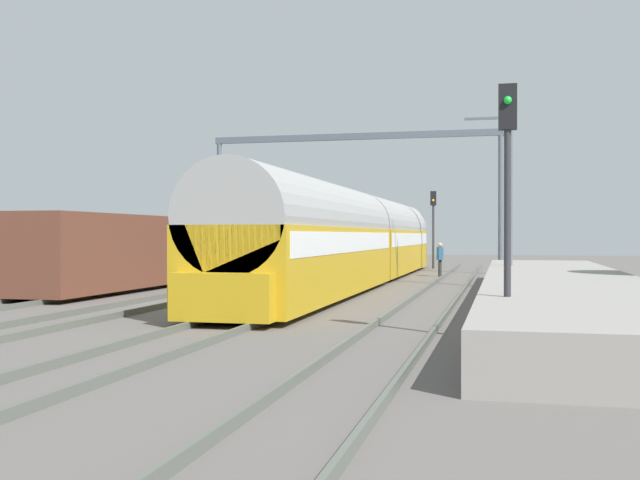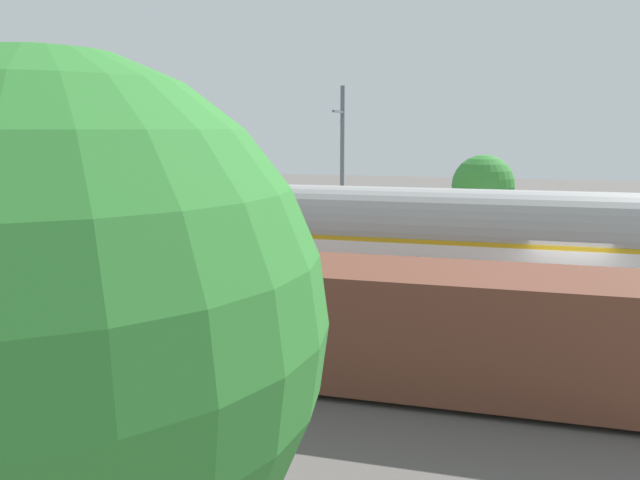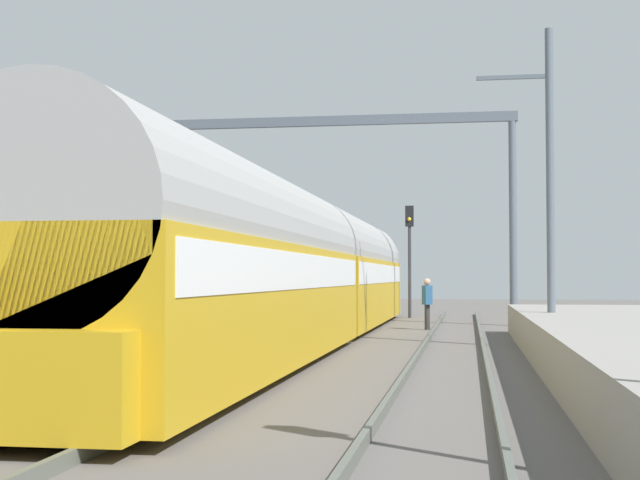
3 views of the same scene
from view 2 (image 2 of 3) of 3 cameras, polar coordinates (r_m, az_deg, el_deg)
The scene contains 13 objects.
ground at distance 21.08m, azimuth 21.87°, elevation -7.16°, with size 120.00×120.00×0.00m, color #605B58.
track_far_west at distance 15.39m, azimuth 24.54°, elevation -13.50°, with size 1.52×60.00×0.16m.
track_west at distance 19.14m, azimuth 22.58°, elevation -8.71°, with size 1.51×60.00×0.16m.
track_east at distance 23.00m, azimuth 21.30°, elevation -5.50°, with size 1.51×60.00×0.16m.
track_far_east at distance 26.91m, azimuth 20.40°, elevation -3.21°, with size 1.52×60.00×0.16m.
platform at distance 30.45m, azimuth 16.06°, elevation -0.75°, with size 4.40×28.00×0.90m.
passenger_train at distance 23.78m, azimuth -4.69°, elevation 0.35°, with size 2.93×32.85×3.82m.
freight_car at distance 14.82m, azimuth 5.92°, elevation -7.76°, with size 2.80×13.00×2.70m.
person_crossing at distance 29.38m, azimuth -14.64°, elevation 0.08°, with size 0.37×0.46×1.73m.
catenary_gantry at distance 26.61m, azimuth -26.55°, elevation 8.89°, with size 16.57×0.28×7.86m.
catenary_pole_east_mid at distance 29.26m, azimuth 2.04°, elevation 6.52°, with size 1.90×0.20×8.00m.
tree_west_background at distance 5.89m, azimuth -23.00°, elevation -7.23°, with size 4.72×4.72×6.72m.
tree_east_background at distance 34.28m, azimuth 14.81°, elevation 4.86°, with size 3.30×3.30×4.70m.
Camera 2 is at (-20.02, 2.70, 6.03)m, focal length 34.67 mm.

